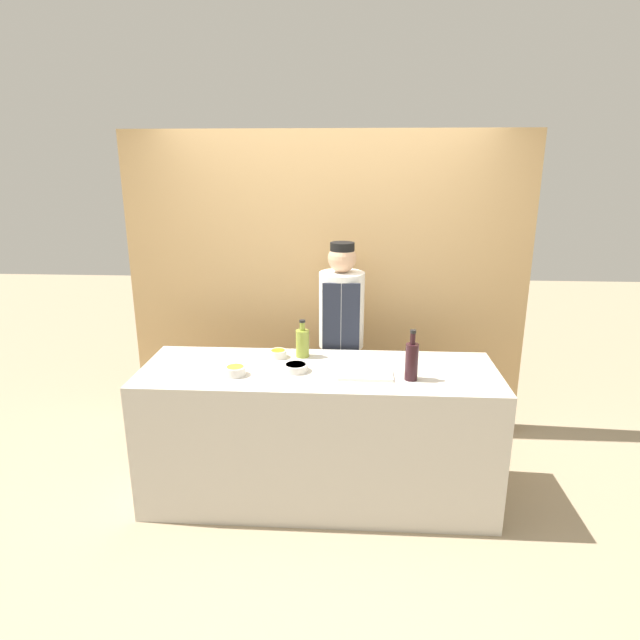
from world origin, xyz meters
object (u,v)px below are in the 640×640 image
sauce_bowl_brown (296,367)px  chef_center (341,343)px  sauce_bowl_yellow (235,370)px  bottle_wine (412,360)px  cutting_board (365,374)px  bottle_oil (302,342)px  sauce_bowl_orange (278,353)px

sauce_bowl_brown → chef_center: size_ratio=0.10×
sauce_bowl_yellow → chef_center: (0.63, 0.70, -0.05)m
sauce_bowl_brown → chef_center: (0.27, 0.61, -0.04)m
sauce_bowl_yellow → bottle_wine: bearing=-0.2°
chef_center → cutting_board: bearing=-76.4°
sauce_bowl_yellow → cutting_board: 0.80m
sauce_bowl_brown → cutting_board: bearing=-7.4°
cutting_board → bottle_oil: 0.53m
sauce_bowl_brown → bottle_wine: bearing=-7.5°
sauce_bowl_yellow → chef_center: bearing=47.8°
sauce_bowl_brown → bottle_oil: bottle_oil is taller
sauce_bowl_yellow → cutting_board: size_ratio=0.38×
sauce_bowl_yellow → bottle_wine: bottle_wine is taller
sauce_bowl_yellow → sauce_bowl_brown: 0.37m
cutting_board → chef_center: bearing=103.6°
sauce_bowl_yellow → cutting_board: bearing=2.3°
sauce_bowl_orange → chef_center: 0.56m
sauce_bowl_orange → cutting_board: 0.65m
sauce_bowl_brown → bottle_oil: 0.27m
bottle_oil → chef_center: (0.25, 0.35, -0.12)m
sauce_bowl_brown → sauce_bowl_orange: size_ratio=1.36×
cutting_board → bottle_wine: bearing=-7.6°
cutting_board → chef_center: 0.69m
sauce_bowl_brown → bottle_wine: size_ratio=0.50×
sauce_bowl_brown → bottle_oil: size_ratio=0.61×
cutting_board → chef_center: size_ratio=0.21×
sauce_bowl_yellow → bottle_wine: (1.07, -0.00, 0.09)m
bottle_wine → chef_center: (-0.44, 0.70, -0.14)m
cutting_board → sauce_bowl_brown: bearing=172.6°
sauce_bowl_brown → chef_center: chef_center is taller
sauce_bowl_yellow → sauce_bowl_brown: (0.36, 0.09, -0.01)m
bottle_wine → sauce_bowl_orange: bearing=158.9°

